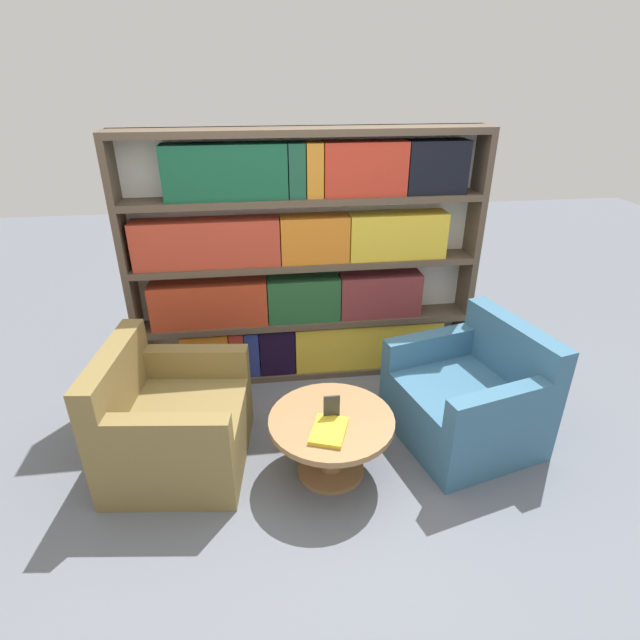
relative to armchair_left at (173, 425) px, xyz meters
The scene contains 7 objects.
ground_plane 1.08m from the armchair_left, 18.89° to the right, with size 14.00×14.00×0.00m, color slate.
bookshelf 1.55m from the armchair_left, 46.03° to the left, with size 2.72×0.30×1.99m.
armchair_left is the anchor object (origin of this frame).
armchair_right 2.00m from the armchair_left, ahead, with size 1.03×1.07×0.84m.
coffee_table 1.03m from the armchair_left, 13.27° to the right, with size 0.78×0.78×0.42m.
table_sign 1.05m from the armchair_left, 13.27° to the right, with size 0.10×0.06×0.17m.
stray_book 1.04m from the armchair_left, 20.77° to the right, with size 0.27×0.32×0.03m.
Camera 1 is at (-0.37, -2.34, 2.35)m, focal length 28.00 mm.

